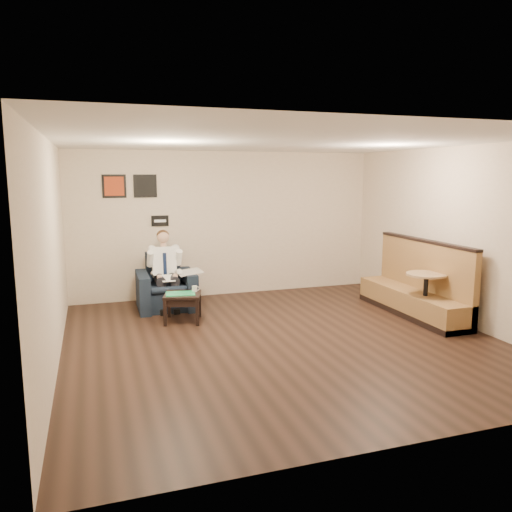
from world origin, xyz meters
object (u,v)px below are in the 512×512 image
object	(u,v)px
armchair	(166,282)
coffee_mug	(194,289)
seated_man	(167,273)
banquette	(413,278)
smartphone	(187,291)
cafe_table	(425,297)
side_table	(183,307)
green_folder	(180,293)

from	to	relation	value
armchair	coffee_mug	world-z (taller)	armchair
seated_man	banquette	distance (m)	4.22
seated_man	coffee_mug	bearing A→B (deg)	-62.73
armchair	banquette	distance (m)	4.27
smartphone	cafe_table	size ratio (longest dim) A/B	0.18
smartphone	banquette	bearing A→B (deg)	11.26
banquette	smartphone	bearing A→B (deg)	165.48
coffee_mug	seated_man	bearing A→B (deg)	116.25
seated_man	banquette	size ratio (longest dim) A/B	0.54
seated_man	side_table	world-z (taller)	seated_man
armchair	side_table	size ratio (longest dim) A/B	1.76
seated_man	side_table	bearing A→B (deg)	-78.98
banquette	cafe_table	size ratio (longest dim) A/B	3.11
armchair	coffee_mug	size ratio (longest dim) A/B	10.19
banquette	cafe_table	bearing A→B (deg)	-96.69
green_folder	cafe_table	world-z (taller)	cafe_table
armchair	cafe_table	size ratio (longest dim) A/B	1.26
smartphone	banquette	size ratio (longest dim) A/B	0.06
green_folder	armchair	bearing A→B (deg)	96.20
coffee_mug	cafe_table	bearing A→B (deg)	-20.05
side_table	smartphone	xyz separation A→B (m)	(0.09, 0.14, 0.24)
coffee_mug	armchair	bearing A→B (deg)	112.58
cafe_table	smartphone	bearing A→B (deg)	159.49
green_folder	banquette	distance (m)	3.90
smartphone	cafe_table	world-z (taller)	cafe_table
seated_man	armchair	bearing A→B (deg)	90.00
side_table	seated_man	bearing A→B (deg)	100.00
cafe_table	banquette	bearing A→B (deg)	83.31
coffee_mug	banquette	bearing A→B (deg)	-13.83
cafe_table	armchair	bearing A→B (deg)	151.31
side_table	green_folder	size ratio (longest dim) A/B	1.22
green_folder	cafe_table	bearing A→B (deg)	-17.74
green_folder	cafe_table	distance (m)	3.95
green_folder	smartphone	xyz separation A→B (m)	(0.13, 0.16, -0.00)
armchair	green_folder	world-z (taller)	armchair
side_table	cafe_table	bearing A→B (deg)	-18.05
green_folder	coffee_mug	world-z (taller)	coffee_mug
armchair	smartphone	distance (m)	0.79
green_folder	smartphone	bearing A→B (deg)	50.26
coffee_mug	side_table	bearing A→B (deg)	-162.09
armchair	side_table	xyz separation A→B (m)	(0.13, -0.90, -0.25)
seated_man	smartphone	xyz separation A→B (m)	(0.23, -0.63, -0.19)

